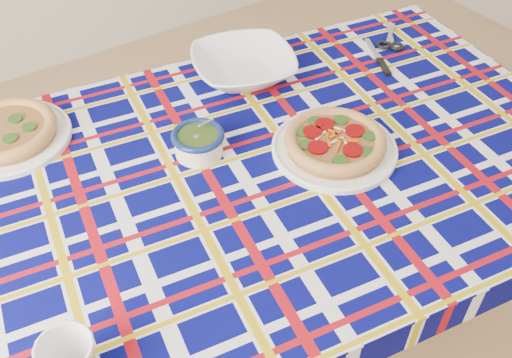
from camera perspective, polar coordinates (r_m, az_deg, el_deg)
floor at (r=1.93m, az=9.03°, el=-13.81°), size 4.00×4.00×0.00m
dining_table at (r=1.37m, az=1.10°, el=-0.68°), size 1.67×1.19×0.72m
tablecloth at (r=1.35m, az=1.11°, el=0.04°), size 1.71×1.23×0.10m
main_focaccia_plate at (r=1.34m, az=7.92°, el=3.75°), size 0.36×0.36×0.06m
pesto_bowl at (r=1.33m, az=-5.80°, el=3.82°), size 0.14×0.14×0.07m
serving_bowl at (r=1.58m, az=-1.25°, el=11.25°), size 0.35×0.35×0.07m
second_focaccia_plate at (r=1.49m, az=-23.67°, el=4.41°), size 0.32×0.32×0.05m
table_knife at (r=1.74m, az=11.67°, el=12.56°), size 0.10×0.20×0.01m
kitchen_scissors at (r=1.83m, az=13.30°, el=13.97°), size 0.19×0.19×0.02m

